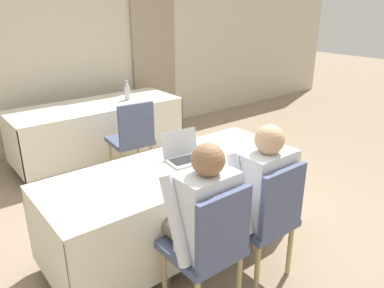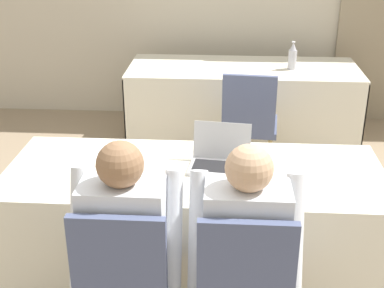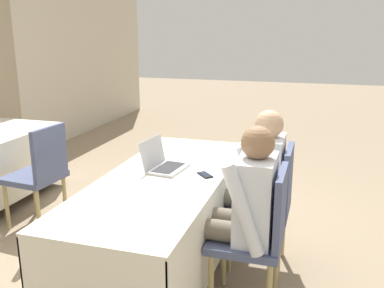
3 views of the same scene
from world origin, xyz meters
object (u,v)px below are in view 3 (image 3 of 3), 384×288
object	(u,v)px
chair_far_spare	(40,171)
person_checkered_shirt	(242,206)
chair_near_left	(258,232)
laptop	(164,164)
chair_near_right	(269,200)
cell_phone	(205,175)
person_white_shirt	(256,178)

from	to	relation	value
chair_far_spare	person_checkered_shirt	bearing A→B (deg)	77.42
chair_near_left	person_checkered_shirt	size ratio (longest dim) A/B	0.78
chair_far_spare	laptop	bearing A→B (deg)	85.54
chair_near_right	chair_far_spare	distance (m)	2.02
cell_phone	chair_near_right	distance (m)	0.52
laptop	chair_near_right	bearing A→B (deg)	-74.28
person_checkered_shirt	person_white_shirt	xyz separation A→B (m)	(0.53, 0.00, 0.00)
chair_near_right	chair_near_left	bearing A→B (deg)	0.00
person_checkered_shirt	chair_near_left	bearing A→B (deg)	90.00
person_white_shirt	person_checkered_shirt	bearing A→B (deg)	0.00
chair_near_left	chair_near_right	size ratio (longest dim) A/B	1.00
cell_phone	chair_near_right	bearing A→B (deg)	-21.03
cell_phone	laptop	bearing A→B (deg)	129.39
laptop	chair_far_spare	world-z (taller)	laptop
laptop	chair_far_spare	xyz separation A→B (m)	(0.21, 1.25, -0.25)
chair_far_spare	person_checkered_shirt	distance (m)	2.02
chair_far_spare	person_white_shirt	size ratio (longest dim) A/B	0.78
laptop	chair_near_right	xyz separation A→B (m)	(0.13, -0.77, -0.25)
laptop	person_checkered_shirt	size ratio (longest dim) A/B	0.30
cell_phone	person_checkered_shirt	world-z (taller)	person_checkered_shirt
chair_near_left	chair_near_right	bearing A→B (deg)	-180.00
laptop	chair_near_left	distance (m)	0.90
laptop	chair_far_spare	distance (m)	1.29
person_checkered_shirt	cell_phone	bearing A→B (deg)	-136.59
person_white_shirt	chair_near_left	bearing A→B (deg)	11.18
chair_near_right	chair_far_spare	xyz separation A→B (m)	(0.08, 2.02, 0.00)
person_checkered_shirt	chair_near_right	bearing A→B (deg)	168.82
chair_near_right	person_checkered_shirt	bearing A→B (deg)	-11.18
chair_near_right	person_checkered_shirt	size ratio (longest dim) A/B	0.78
laptop	chair_near_left	world-z (taller)	laptop
chair_near_left	person_white_shirt	xyz separation A→B (m)	(0.53, 0.10, 0.16)
chair_far_spare	person_white_shirt	world-z (taller)	person_white_shirt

